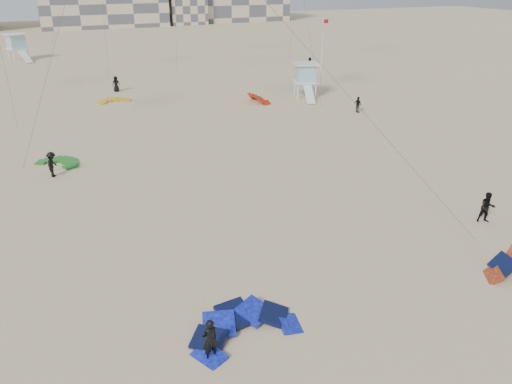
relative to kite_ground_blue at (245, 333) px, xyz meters
name	(u,v)px	position (x,y,z in m)	size (l,w,h in m)	color
ground	(264,320)	(1.02, 0.46, 0.00)	(320.00, 320.00, 0.00)	tan
kite_ground_blue	(245,333)	(0.00, 0.00, 0.00)	(4.54, 4.64, 1.18)	blue
kite_ground_green	(59,164)	(-5.99, 23.85, 0.00)	(3.15, 3.34, 0.42)	#247A1A
kite_ground_red_far	(259,102)	(15.96, 36.17, 0.00)	(3.29, 3.09, 1.63)	red
kite_ground_yellow	(114,102)	(0.81, 42.65, 0.00)	(3.29, 3.46, 0.41)	#F7B606
kitesurfer_main	(210,339)	(-1.76, -0.80, 0.89)	(0.65, 0.43, 1.78)	black
kitesurfer_b	(487,208)	(16.73, 3.76, 0.94)	(0.91, 0.71, 1.87)	black
kitesurfer_c	(52,164)	(-6.46, 21.22, 0.93)	(1.20, 0.69, 1.86)	black
kitesurfer_d	(358,105)	(23.73, 27.91, 0.83)	(0.98, 0.41, 1.67)	black
kitesurfer_e	(116,84)	(1.92, 47.85, 0.94)	(0.92, 0.60, 1.88)	black
kitesurfer_f	(310,63)	(31.40, 52.66, 0.85)	(1.57, 0.50, 1.69)	black
lifeguard_tower_near	(306,80)	(22.01, 36.38, 1.94)	(3.45, 5.74, 3.92)	white
lifeguard_tower_far	(17,47)	(-9.48, 78.03, 2.12)	(3.94, 6.35, 4.27)	white
flagpole	(322,53)	(25.28, 38.58, 4.56)	(0.71, 0.11, 8.73)	white
condo_mid	(102,2)	(11.02, 130.46, 6.00)	(32.00, 16.00, 12.00)	beige
condo_fill_right	(185,5)	(33.02, 128.46, 5.00)	(10.00, 10.00, 10.00)	beige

